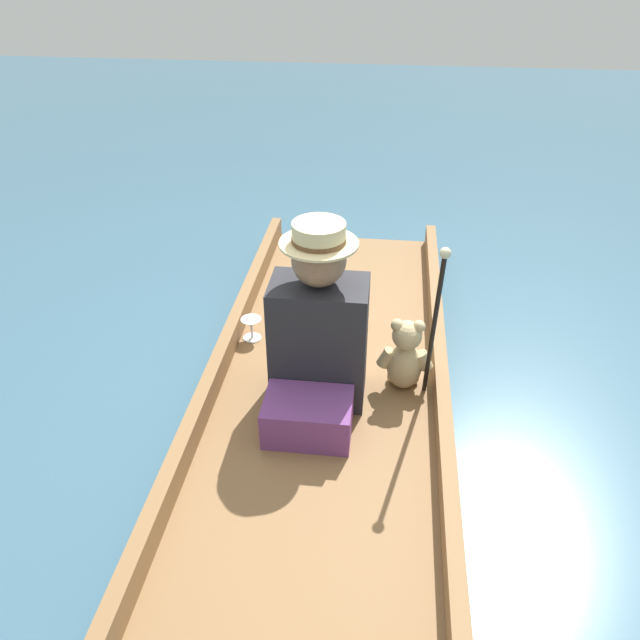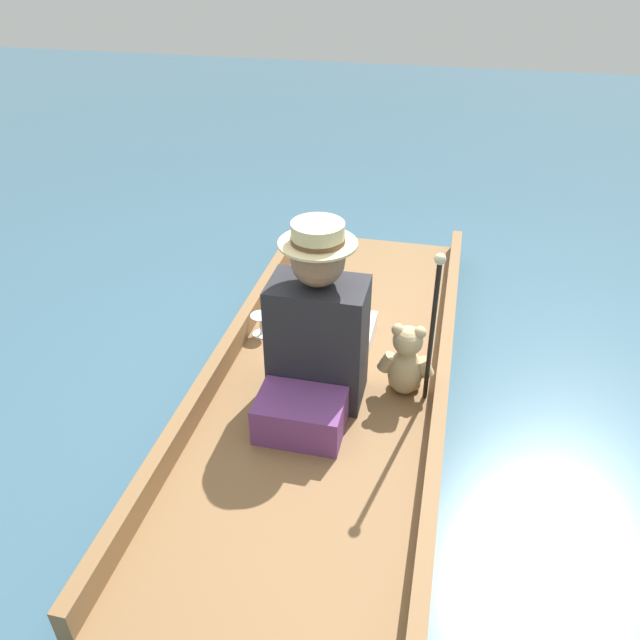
# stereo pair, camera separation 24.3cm
# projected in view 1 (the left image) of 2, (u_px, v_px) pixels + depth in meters

# --- Properties ---
(ground_plane) EXTENTS (16.00, 16.00, 0.00)m
(ground_plane) POSITION_uv_depth(u_px,v_px,m) (330.00, 387.00, 3.07)
(ground_plane) COLOR #385B70
(punt_boat) EXTENTS (1.10, 2.97, 0.22)m
(punt_boat) POSITION_uv_depth(u_px,v_px,m) (330.00, 376.00, 3.03)
(punt_boat) COLOR brown
(punt_boat) RESTS_ON ground_plane
(seat_cushion) EXTENTS (0.37, 0.26, 0.17)m
(seat_cushion) POSITION_uv_depth(u_px,v_px,m) (308.00, 417.00, 2.60)
(seat_cushion) COLOR #6B3875
(seat_cushion) RESTS_ON punt_boat
(seated_person) EXTENTS (0.41, 0.75, 0.85)m
(seated_person) POSITION_uv_depth(u_px,v_px,m) (321.00, 327.00, 2.75)
(seated_person) COLOR white
(seated_person) RESTS_ON punt_boat
(teddy_bear) EXTENTS (0.26, 0.15, 0.37)m
(teddy_bear) POSITION_uv_depth(u_px,v_px,m) (405.00, 356.00, 2.82)
(teddy_bear) COLOR tan
(teddy_bear) RESTS_ON punt_boat
(wine_glass) EXTENTS (0.11, 0.11, 0.12)m
(wine_glass) POSITION_uv_depth(u_px,v_px,m) (251.00, 324.00, 3.19)
(wine_glass) COLOR silver
(wine_glass) RESTS_ON punt_boat
(walking_cane) EXTENTS (0.04, 0.24, 0.83)m
(walking_cane) POSITION_uv_depth(u_px,v_px,m) (436.00, 315.00, 2.52)
(walking_cane) COLOR black
(walking_cane) RESTS_ON punt_boat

